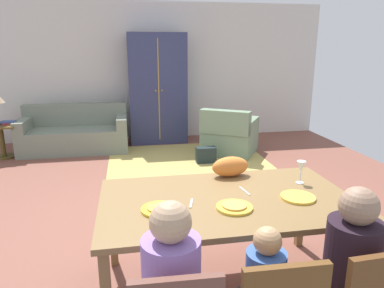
{
  "coord_description": "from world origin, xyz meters",
  "views": [
    {
      "loc": [
        -0.61,
        -3.7,
        1.81
      ],
      "look_at": [
        0.03,
        -0.19,
        0.85
      ],
      "focal_mm": 33.11,
      "sensor_mm": 36.0,
      "label": 1
    }
  ],
  "objects": [
    {
      "name": "dining_table",
      "position": [
        0.07,
        -1.39,
        0.7
      ],
      "size": [
        1.83,
        1.08,
        0.76
      ],
      "color": "brown",
      "rests_on": "ground_plane"
    },
    {
      "name": "armchair",
      "position": [
        1.13,
        2.16,
        0.32
      ],
      "size": [
        1.18,
        1.18,
        0.82
      ],
      "color": "gray",
      "rests_on": "ground_plane"
    },
    {
      "name": "cat",
      "position": [
        0.22,
        -0.95,
        0.84
      ],
      "size": [
        0.33,
        0.19,
        0.17
      ],
      "primitive_type": "ellipsoid",
      "rotation": [
        0.0,
        0.0,
        0.1
      ],
      "color": "orange",
      "rests_on": "dining_table"
    },
    {
      "name": "plate_near_woman",
      "position": [
        0.58,
        -1.49,
        0.77
      ],
      "size": [
        0.25,
        0.25,
        0.02
      ],
      "primitive_type": "cylinder",
      "color": "yellow",
      "rests_on": "dining_table"
    },
    {
      "name": "side_table",
      "position": [
        -2.75,
        2.61,
        0.38
      ],
      "size": [
        0.56,
        0.56,
        0.58
      ],
      "color": "brown",
      "rests_on": "ground_plane"
    },
    {
      "name": "book_upper",
      "position": [
        -2.61,
        2.6,
        0.62
      ],
      "size": [
        0.22,
        0.16,
        0.03
      ],
      "primitive_type": "cube",
      "color": "#3A528B",
      "rests_on": "book_lower"
    },
    {
      "name": "area_rug",
      "position": [
        0.33,
        2.01,
        0.0
      ],
      "size": [
        2.6,
        1.8,
        0.01
      ],
      "primitive_type": "cube",
      "color": "tan",
      "rests_on": "ground_plane"
    },
    {
      "name": "back_wall",
      "position": [
        0.0,
        3.64,
        1.35
      ],
      "size": [
        6.88,
        0.1,
        2.7
      ],
      "primitive_type": "cube",
      "color": "silver",
      "rests_on": "ground_plane"
    },
    {
      "name": "plate_near_child",
      "position": [
        0.07,
        -1.57,
        0.77
      ],
      "size": [
        0.25,
        0.25,
        0.02
      ],
      "primitive_type": "cylinder",
      "color": "gold",
      "rests_on": "dining_table"
    },
    {
      "name": "fork",
      "position": [
        -0.2,
        -1.44,
        0.76
      ],
      "size": [
        0.05,
        0.15,
        0.01
      ],
      "primitive_type": "cube",
      "rotation": [
        0.0,
        0.0,
        -0.26
      ],
      "color": "silver",
      "rests_on": "dining_table"
    },
    {
      "name": "plate_near_man",
      "position": [
        -0.43,
        -1.51,
        0.77
      ],
      "size": [
        0.25,
        0.25,
        0.02
      ],
      "primitive_type": "cylinder",
      "color": "yellow",
      "rests_on": "dining_table"
    },
    {
      "name": "pizza_near_man",
      "position": [
        -0.43,
        -1.51,
        0.78
      ],
      "size": [
        0.17,
        0.17,
        0.01
      ],
      "primitive_type": "cylinder",
      "color": "gold",
      "rests_on": "plate_near_man"
    },
    {
      "name": "handbag",
      "position": [
        0.61,
        1.71,
        0.13
      ],
      "size": [
        0.32,
        0.16,
        0.26
      ],
      "primitive_type": "cube",
      "color": "#1B2829",
      "rests_on": "ground_plane"
    },
    {
      "name": "couch",
      "position": [
        -1.58,
        2.87,
        0.3
      ],
      "size": [
        1.87,
        0.86,
        0.82
      ],
      "color": "slate",
      "rests_on": "ground_plane"
    },
    {
      "name": "knife",
      "position": [
        0.24,
        -1.29,
        0.76
      ],
      "size": [
        0.04,
        0.17,
        0.01
      ],
      "primitive_type": "cube",
      "rotation": [
        0.0,
        0.0,
        0.15
      ],
      "color": "silver",
      "rests_on": "dining_table"
    },
    {
      "name": "ground_plane",
      "position": [
        0.0,
        0.49,
        -0.01
      ],
      "size": [
        6.88,
        6.19,
        0.02
      ],
      "primitive_type": "cube",
      "color": "brown"
    },
    {
      "name": "armoire",
      "position": [
        -0.03,
        3.25,
        1.05
      ],
      "size": [
        1.1,
        0.59,
        2.1
      ],
      "color": "navy",
      "rests_on": "ground_plane"
    },
    {
      "name": "book_lower",
      "position": [
        -2.57,
        2.56,
        0.59
      ],
      "size": [
        0.22,
        0.16,
        0.03
      ],
      "primitive_type": "cube",
      "color": "maroon",
      "rests_on": "side_table"
    },
    {
      "name": "wine_glass",
      "position": [
        0.73,
        -1.21,
        0.89
      ],
      "size": [
        0.07,
        0.07,
        0.19
      ],
      "color": "silver",
      "rests_on": "dining_table"
    },
    {
      "name": "person_woman",
      "position": [
        0.57,
        -2.12,
        0.51
      ],
      "size": [
        0.3,
        0.41,
        1.11
      ],
      "color": "#353940",
      "rests_on": "ground_plane"
    },
    {
      "name": "pizza_near_child",
      "position": [
        0.07,
        -1.57,
        0.78
      ],
      "size": [
        0.17,
        0.17,
        0.01
      ],
      "primitive_type": "cylinder",
      "color": "gold",
      "rests_on": "plate_near_child"
    }
  ]
}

